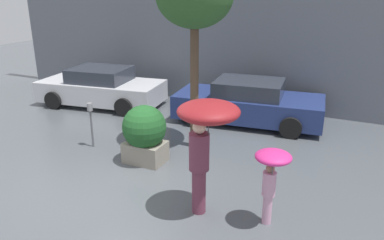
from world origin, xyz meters
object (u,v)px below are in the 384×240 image
at_px(parking_meter, 91,115).
at_px(person_adult, 206,127).
at_px(parked_car_far, 101,88).
at_px(planter_box, 145,133).
at_px(parked_car_near, 248,103).
at_px(person_child, 272,170).

bearing_deg(parking_meter, person_adult, -22.02).
distance_m(parked_car_far, parking_meter, 3.77).
bearing_deg(planter_box, person_adult, -32.98).
distance_m(person_adult, parked_car_far, 7.63).
distance_m(parked_car_near, parking_meter, 4.67).
height_order(planter_box, parked_car_near, planter_box).
height_order(person_child, parking_meter, person_child).
bearing_deg(person_adult, person_child, 1.77).
bearing_deg(person_child, parking_meter, -137.83).
bearing_deg(planter_box, person_child, -21.01).
bearing_deg(parking_meter, person_child, -15.97).
bearing_deg(person_adult, parking_meter, 153.31).
xyz_separation_m(person_child, parked_car_far, (-7.09, 4.52, -0.45)).
distance_m(planter_box, parked_car_far, 5.04).
relative_size(parked_car_near, parked_car_far, 1.02).
bearing_deg(parking_meter, parked_car_near, 49.29).
height_order(planter_box, parking_meter, planter_box).
height_order(person_adult, parked_car_far, person_adult).
xyz_separation_m(planter_box, person_adult, (2.13, -1.38, 0.94)).
distance_m(person_adult, parked_car_near, 5.25).
relative_size(person_child, parking_meter, 1.20).
distance_m(person_adult, parking_meter, 4.21).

